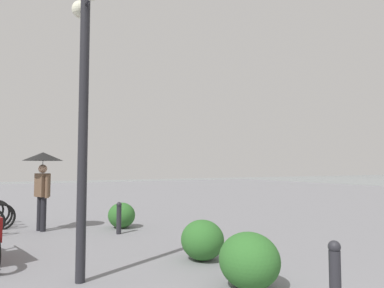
{
  "coord_description": "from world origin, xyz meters",
  "views": [
    {
      "loc": [
        -0.92,
        2.26,
        1.66
      ],
      "look_at": [
        9.56,
        -3.58,
        2.43
      ],
      "focal_mm": 32.91,
      "sensor_mm": 36.0,
      "label": 1
    }
  ],
  "objects": [
    {
      "name": "shrub_wide",
      "position": [
        2.97,
        -0.8,
        0.38
      ],
      "size": [
        0.89,
        0.8,
        0.76
      ],
      "color": "#2D6628",
      "rests_on": "ground"
    },
    {
      "name": "shrub_low",
      "position": [
        4.54,
        -1.0,
        0.35
      ],
      "size": [
        0.83,
        0.75,
        0.71
      ],
      "color": "#2D6628",
      "rests_on": "ground"
    },
    {
      "name": "pedestrian",
      "position": [
        8.98,
        1.19,
        1.6
      ],
      "size": [
        1.0,
        1.0,
        2.03
      ],
      "color": "black",
      "rests_on": "ground"
    },
    {
      "name": "lamppost",
      "position": [
        4.36,
        1.15,
        2.84
      ],
      "size": [
        0.98,
        0.28,
        4.3
      ],
      "color": "#232328",
      "rests_on": "ground"
    },
    {
      "name": "shrub_round",
      "position": [
        8.41,
        -0.76,
        0.34
      ],
      "size": [
        0.8,
        0.72,
        0.68
      ],
      "color": "#2D6628",
      "rests_on": "ground"
    },
    {
      "name": "bollard_mid",
      "position": [
        7.62,
        -0.43,
        0.41
      ],
      "size": [
        0.13,
        0.13,
        0.78
      ],
      "color": "#232328",
      "rests_on": "ground"
    },
    {
      "name": "bollard_near",
      "position": [
        1.61,
        -0.85,
        0.46
      ],
      "size": [
        0.13,
        0.13,
        0.89
      ],
      "color": "#232328",
      "rests_on": "ground"
    }
  ]
}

